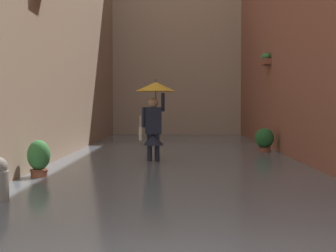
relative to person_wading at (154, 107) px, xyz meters
The scene contains 6 objects.
ground_plane 1.80m from the person_wading, 122.33° to the right, with size 60.00×60.00×0.00m, color slate.
flood_water 1.71m from the person_wading, 122.33° to the right, with size 6.58×25.53×0.21m, color slate.
building_facade_far 12.02m from the person_wading, 92.67° to the right, with size 9.38×1.80×9.76m, color tan.
person_wading is the anchor object (origin of this frame).
potted_plant_mid_right 3.47m from the person_wading, 52.40° to the left, with size 0.42×0.42×0.89m.
potted_plant_far_left 3.94m from the person_wading, 142.39° to the right, with size 0.54×0.54×0.88m.
Camera 1 is at (0.02, 2.84, 1.54)m, focal length 52.98 mm.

